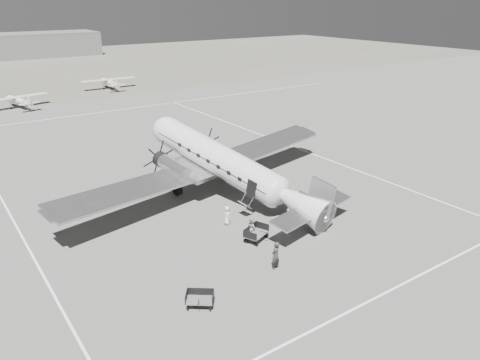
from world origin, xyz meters
name	(u,v)px	position (x,y,z in m)	size (l,w,h in m)	color
ground	(267,202)	(0.00, 0.00, 0.00)	(260.00, 260.00, 0.00)	#60605E
taxi_line_near	(410,280)	(0.00, -14.00, 0.01)	(60.00, 0.15, 0.01)	white
taxi_line_right	(365,173)	(12.00, 0.00, 0.01)	(0.15, 80.00, 0.01)	white
taxi_line_left	(9,213)	(-18.00, 10.00, 0.01)	(0.15, 60.00, 0.01)	white
taxi_line_horizon	(102,112)	(0.00, 40.00, 0.01)	(90.00, 0.15, 0.01)	white
grass_infield	(22,69)	(0.00, 95.00, 0.00)	(260.00, 90.00, 0.01)	#5F5D50
hangar_main	(21,45)	(5.00, 120.00, 3.30)	(42.00, 14.00, 6.60)	slate
dc3_airliner	(226,166)	(-2.16, 2.83, 2.80)	(29.39, 20.39, 5.60)	#B8B8BA
light_plane_left	(19,102)	(-9.43, 49.84, 0.99)	(9.55, 7.75, 1.98)	silver
light_plane_right	(110,84)	(7.77, 57.50, 1.04)	(10.02, 8.13, 2.08)	silver
baggage_cart_near	(256,234)	(-4.65, -4.73, 0.52)	(1.84, 1.30, 1.04)	#575757
baggage_cart_far	(200,300)	(-11.68, -9.02, 0.45)	(1.59, 1.12, 0.90)	#575757
ground_crew	(276,255)	(-5.84, -8.32, 0.93)	(0.68, 0.45, 1.86)	#2C2C2C
ramp_agent	(252,228)	(-4.62, -4.14, 0.74)	(0.71, 0.56, 1.47)	#ACACAA
passenger	(227,215)	(-4.95, -1.49, 0.74)	(0.72, 0.47, 1.48)	silver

